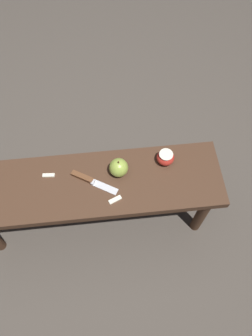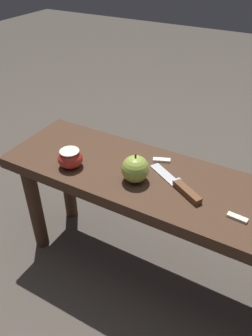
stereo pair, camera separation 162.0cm
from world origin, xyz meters
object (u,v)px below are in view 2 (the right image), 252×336
(wooden_bench, at_px, (178,204))
(apple_cut, at_px, (70,158))
(apple_whole, at_px, (135,169))
(knife, at_px, (181,187))

(wooden_bench, relative_size, apple_cut, 14.68)
(apple_whole, bearing_deg, knife, 10.90)
(apple_whole, relative_size, apple_cut, 1.19)
(wooden_bench, xyz_separation_m, knife, (0.01, -0.02, 0.08))
(knife, bearing_deg, apple_cut, 40.90)
(apple_cut, bearing_deg, knife, 10.07)
(wooden_bench, distance_m, apple_cut, 0.38)
(wooden_bench, relative_size, apple_whole, 12.36)
(knife, distance_m, apple_whole, 0.15)
(wooden_bench, distance_m, apple_whole, 0.18)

